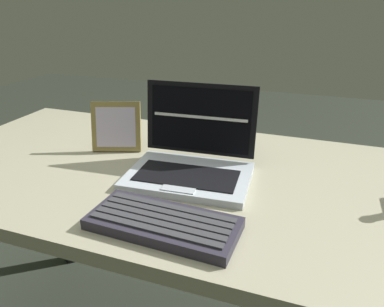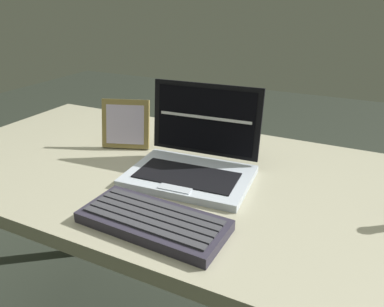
{
  "view_description": "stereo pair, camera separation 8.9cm",
  "coord_description": "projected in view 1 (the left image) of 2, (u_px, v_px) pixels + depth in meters",
  "views": [
    {
      "loc": [
        0.21,
        -0.82,
        1.19
      ],
      "look_at": [
        -0.07,
        -0.05,
        0.83
      ],
      "focal_mm": 33.75,
      "sensor_mm": 36.0,
      "label": 1
    },
    {
      "loc": [
        0.29,
        -0.79,
        1.19
      ],
      "look_at": [
        -0.07,
        -0.05,
        0.83
      ],
      "focal_mm": 33.75,
      "sensor_mm": 36.0,
      "label": 2
    }
  ],
  "objects": [
    {
      "name": "photo_frame",
      "position": [
        116.0,
        127.0,
        1.09
      ],
      "size": [
        0.16,
        0.09,
        0.15
      ],
      "color": "olive",
      "rests_on": "desk"
    },
    {
      "name": "laptop_front",
      "position": [
        192.0,
        159.0,
        0.95
      ],
      "size": [
        0.33,
        0.26,
        0.23
      ],
      "color": "#AFB9C4",
      "rests_on": "desk"
    },
    {
      "name": "desk",
      "position": [
        220.0,
        207.0,
        0.99
      ],
      "size": [
        1.75,
        0.74,
        0.74
      ],
      "color": "#9C987D",
      "rests_on": "ground"
    },
    {
      "name": "external_keyboard",
      "position": [
        163.0,
        223.0,
        0.74
      ],
      "size": [
        0.32,
        0.15,
        0.03
      ],
      "color": "#2B2835",
      "rests_on": "desk"
    }
  ]
}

